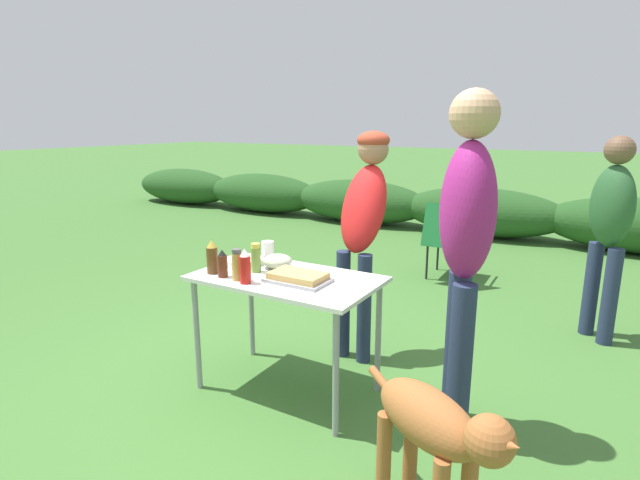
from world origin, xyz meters
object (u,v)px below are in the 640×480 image
Objects in this scene: folding_table at (286,289)px; relish_jar at (256,258)px; spice_jar at (237,265)px; plate_stack at (244,261)px; standing_person_in_dark_puffer at (466,235)px; paper_cup_stack at (268,252)px; ketchup_bottle at (245,267)px; camp_chair_green_behind_table at (449,237)px; mixing_bowl at (277,261)px; bbq_sauce_bottle at (223,264)px; beer_bottle at (212,258)px; standing_person_in_red_jacket at (610,221)px; food_tray at (298,278)px; dog at (435,430)px; standing_person_in_gray_fleece at (364,215)px.

relish_jar reaches higher than folding_table.
relish_jar is at bearing 91.81° from spice_jar.
spice_jar is at bearing -136.17° from folding_table.
standing_person_in_dark_puffer is at bearing 1.68° from plate_stack.
ketchup_bottle reaches higher than paper_cup_stack.
mixing_bowl is at bearing -99.18° from camp_chair_green_behind_table.
camp_chair_green_behind_table reaches higher than plate_stack.
beer_bottle is at bearing 165.84° from bbq_sauce_bottle.
relish_jar is 2.62m from standing_person_in_red_jacket.
bbq_sauce_bottle is at bearing -117.18° from mixing_bowl.
food_tray is 0.31m from ketchup_bottle.
beer_bottle is 0.12× the size of standing_person_in_dark_puffer.
paper_cup_stack is 2.52m from standing_person_in_red_jacket.
beer_bottle is at bearing -76.76° from dog.
food_tray is at bearing -81.69° from standing_person_in_red_jacket.
mixing_bowl is at bearing 12.22° from plate_stack.
paper_cup_stack is at bearing 143.78° from folding_table.
paper_cup_stack is 0.24m from relish_jar.
bbq_sauce_bottle is (0.10, -0.03, -0.02)m from beer_bottle.
beer_bottle is 1.24× the size of bbq_sauce_bottle.
paper_cup_stack is 2.58m from camp_chair_green_behind_table.
standing_person_in_gray_fleece is at bearing 62.18° from relish_jar.
paper_cup_stack is at bearing -114.96° from standing_person_in_dark_puffer.
plate_stack is 0.87m from standing_person_in_gray_fleece.
spice_jar is 2.75m from standing_person_in_red_jacket.
beer_bottle is at bearing -132.33° from mixing_bowl.
mixing_bowl is 0.37m from bbq_sauce_bottle.
mixing_bowl is (-0.27, 0.18, 0.02)m from food_tray.
spice_jar is at bearing -88.19° from relish_jar.
standing_person_in_red_jacket reaches higher than bbq_sauce_bottle.
standing_person_in_dark_puffer is at bearing 6.72° from folding_table.
relish_jar is at bearing 36.53° from beer_bottle.
beer_bottle is 1.07m from standing_person_in_gray_fleece.
plate_stack is 1.43m from standing_person_in_dark_puffer.
bbq_sauce_bottle is 1.05m from standing_person_in_gray_fleece.
standing_person_in_red_jacket is (2.06, 2.01, 0.09)m from beer_bottle.
food_tray is at bearing 24.74° from spice_jar.
standing_person_in_red_jacket is (1.76, 2.06, 0.09)m from ketchup_bottle.
spice_jar is 1.00m from standing_person_in_gray_fleece.
ketchup_bottle is (-0.25, -0.17, 0.07)m from food_tray.
folding_table is 0.40m from plate_stack.
ketchup_bottle is at bearing -103.97° from standing_person_in_gray_fleece.
spice_jar is (-0.21, -0.20, 0.17)m from folding_table.
bbq_sauce_bottle is at bearing -114.54° from standing_person_in_gray_fleece.
bbq_sauce_bottle is 0.90× the size of spice_jar.
spice_jar is (-0.08, 0.02, -0.01)m from ketchup_bottle.
folding_table is at bearing -11.65° from plate_stack.
paper_cup_stack is 0.74× the size of spice_jar.
standing_person_in_red_jacket is at bearing 48.46° from folding_table.
beer_bottle is at bearing -109.61° from paper_cup_stack.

